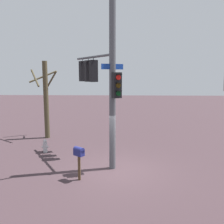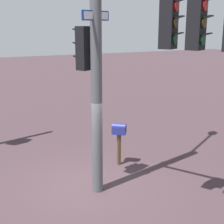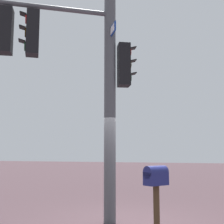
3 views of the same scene
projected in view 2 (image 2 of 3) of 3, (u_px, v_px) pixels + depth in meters
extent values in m
plane|color=#3C2C31|center=(87.00, 187.00, 9.56)|extent=(80.00, 80.00, 0.00)
cylinder|color=#4C4F54|center=(96.00, 29.00, 8.27)|extent=(0.29, 0.29, 8.71)
cube|color=black|center=(169.00, 23.00, 7.23)|extent=(0.46, 0.44, 1.10)
cylinder|color=red|center=(177.00, 6.00, 7.05)|extent=(0.20, 0.14, 0.22)
cube|color=black|center=(180.00, 0.00, 6.98)|extent=(0.26, 0.25, 0.06)
cylinder|color=#352504|center=(176.00, 23.00, 7.14)|extent=(0.20, 0.14, 0.22)
cube|color=black|center=(179.00, 17.00, 7.07)|extent=(0.26, 0.25, 0.06)
cylinder|color=black|center=(175.00, 39.00, 7.23)|extent=(0.20, 0.14, 0.22)
cube|color=black|center=(179.00, 34.00, 7.16)|extent=(0.26, 0.25, 0.06)
cube|color=black|center=(196.00, 23.00, 6.91)|extent=(0.46, 0.43, 1.10)
cylinder|color=red|center=(205.00, 5.00, 6.72)|extent=(0.21, 0.13, 0.22)
cylinder|color=#352504|center=(204.00, 23.00, 6.81)|extent=(0.21, 0.13, 0.22)
cube|color=black|center=(208.00, 17.00, 6.74)|extent=(0.26, 0.24, 0.06)
cylinder|color=black|center=(203.00, 40.00, 6.90)|extent=(0.21, 0.13, 0.22)
cube|color=black|center=(207.00, 34.00, 6.82)|extent=(0.26, 0.24, 0.06)
cube|color=black|center=(84.00, 48.00, 8.58)|extent=(0.46, 0.43, 1.10)
cylinder|color=red|center=(79.00, 35.00, 8.59)|extent=(0.21, 0.13, 0.22)
cube|color=black|center=(77.00, 30.00, 8.61)|extent=(0.26, 0.24, 0.06)
cylinder|color=#352504|center=(80.00, 48.00, 8.68)|extent=(0.21, 0.13, 0.22)
cube|color=black|center=(77.00, 43.00, 8.69)|extent=(0.26, 0.24, 0.06)
cylinder|color=black|center=(80.00, 61.00, 8.77)|extent=(0.21, 0.13, 0.22)
cube|color=black|center=(78.00, 57.00, 8.78)|extent=(0.26, 0.24, 0.06)
cube|color=navy|center=(96.00, 16.00, 8.19)|extent=(0.95, 0.61, 0.24)
cube|color=white|center=(96.00, 16.00, 8.18)|extent=(0.85, 0.54, 0.18)
cube|color=#4C3823|center=(119.00, 149.00, 10.96)|extent=(0.10, 0.10, 1.05)
cube|color=navy|center=(119.00, 130.00, 10.80)|extent=(0.49, 0.46, 0.24)
cylinder|color=navy|center=(119.00, 127.00, 10.77)|extent=(0.49, 0.46, 0.24)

